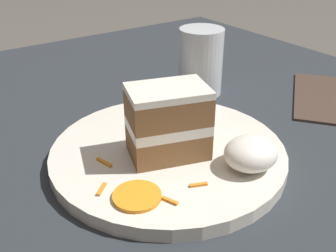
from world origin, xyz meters
TOP-DOWN VIEW (x-y plane):
  - ground_plane at (0.00, 0.00)m, footprint 6.00×6.00m
  - dining_table at (0.00, 0.00)m, footprint 1.08×1.19m
  - plate at (-0.01, -0.01)m, footprint 0.30×0.30m
  - cake_slice at (-0.02, -0.02)m, footprint 0.11×0.09m
  - cream_dollop at (0.04, -0.10)m, footprint 0.07×0.06m
  - orange_garnish at (-0.10, -0.07)m, footprint 0.05×0.05m
  - carrot_shreds_scatter at (-0.05, -0.03)m, footprint 0.18×0.14m
  - drinking_glass at (0.16, 0.14)m, footprint 0.08×0.08m

SIDE VIEW (x-z plane):
  - ground_plane at x=0.00m, z-range 0.00..0.00m
  - dining_table at x=0.00m, z-range 0.00..0.03m
  - plate at x=-0.01m, z-range 0.03..0.05m
  - carrot_shreds_scatter at x=-0.05m, z-range 0.05..0.05m
  - orange_garnish at x=-0.10m, z-range 0.05..0.05m
  - cream_dollop at x=0.04m, z-range 0.05..0.09m
  - drinking_glass at x=0.16m, z-range 0.02..0.14m
  - cake_slice at x=-0.02m, z-range 0.05..0.14m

